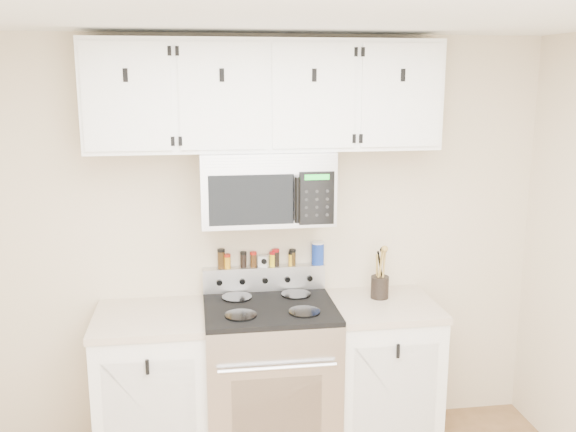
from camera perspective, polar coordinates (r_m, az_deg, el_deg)
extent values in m
cube|color=beige|center=(3.99, -2.22, -2.29)|extent=(3.50, 0.01, 2.50)
cube|color=white|center=(2.14, 2.89, 18.66)|extent=(3.50, 3.50, 0.01)
cube|color=#B7B7BA|center=(3.97, -1.60, -14.57)|extent=(0.76, 0.65, 0.92)
cube|color=black|center=(3.70, -0.99, -16.90)|extent=(0.50, 0.02, 0.40)
cube|color=black|center=(3.78, -1.64, -8.14)|extent=(0.76, 0.65, 0.03)
cube|color=#B7B7BA|center=(4.02, -2.14, -5.52)|extent=(0.76, 0.08, 0.15)
cylinder|color=black|center=(3.62, -4.22, -8.79)|extent=(0.18, 0.18, 0.01)
cylinder|color=black|center=(3.66, 1.47, -8.51)|extent=(0.18, 0.18, 0.01)
cylinder|color=black|center=(3.90, -4.56, -7.21)|extent=(0.18, 0.18, 0.01)
cylinder|color=black|center=(3.94, 0.71, -6.97)|extent=(0.18, 0.18, 0.01)
cube|color=white|center=(3.99, -11.88, -15.03)|extent=(0.62, 0.60, 0.88)
cube|color=#BEA991|center=(3.80, -12.19, -8.86)|extent=(0.64, 0.62, 0.04)
cube|color=white|center=(4.13, 8.19, -13.88)|extent=(0.62, 0.60, 0.88)
cube|color=#BEA991|center=(3.95, 8.40, -7.89)|extent=(0.64, 0.62, 0.04)
cube|color=#9E9EA3|center=(3.73, -1.96, 2.65)|extent=(0.76, 0.38, 0.42)
cube|color=#B7B7BA|center=(3.51, -1.61, 4.85)|extent=(0.73, 0.01, 0.08)
cube|color=black|center=(3.53, -3.27, 1.43)|extent=(0.47, 0.01, 0.28)
cube|color=black|center=(3.58, 2.56, 1.59)|extent=(0.20, 0.01, 0.30)
cylinder|color=black|center=(3.53, 0.84, 1.43)|extent=(0.03, 0.03, 0.26)
cube|color=white|center=(3.70, -2.06, 10.68)|extent=(2.00, 0.33, 0.62)
cube|color=white|center=(3.52, -14.15, 10.23)|extent=(0.46, 0.01, 0.57)
cube|color=black|center=(3.51, -14.26, 12.04)|extent=(0.02, 0.01, 0.07)
cube|color=white|center=(3.51, -5.87, 10.53)|extent=(0.46, 0.01, 0.57)
cube|color=black|center=(3.50, -5.91, 12.35)|extent=(0.03, 0.01, 0.07)
cube|color=white|center=(3.57, 2.31, 10.61)|extent=(0.46, 0.01, 0.57)
cube|color=black|center=(3.56, 2.35, 12.40)|extent=(0.03, 0.01, 0.07)
cube|color=white|center=(3.69, 10.08, 10.50)|extent=(0.46, 0.01, 0.57)
cube|color=black|center=(3.69, 10.19, 12.22)|extent=(0.02, 0.01, 0.07)
cylinder|color=black|center=(4.00, 8.15, -6.28)|extent=(0.11, 0.11, 0.14)
cylinder|color=olive|center=(3.97, 8.20, -4.84)|extent=(0.01, 0.01, 0.26)
cylinder|color=olive|center=(3.96, 8.50, -4.73)|extent=(0.01, 0.01, 0.27)
cylinder|color=olive|center=(3.97, 7.91, -4.94)|extent=(0.01, 0.01, 0.24)
cylinder|color=black|center=(3.99, 8.25, -4.82)|extent=(0.01, 0.01, 0.25)
cylinder|color=olive|center=(3.95, 8.15, -4.86)|extent=(0.01, 0.01, 0.27)
cube|color=silver|center=(3.99, -2.18, -4.02)|extent=(0.07, 0.07, 0.07)
cylinder|color=#153397|center=(4.03, 2.67, -3.38)|extent=(0.08, 0.08, 0.13)
cylinder|color=white|center=(4.01, 2.68, -2.40)|extent=(0.08, 0.08, 0.01)
cylinder|color=#3B260E|center=(3.96, -5.95, -3.91)|extent=(0.04, 0.04, 0.11)
cylinder|color=black|center=(3.95, -5.97, -3.07)|extent=(0.05, 0.05, 0.02)
cylinder|color=orange|center=(3.97, -5.43, -4.13)|extent=(0.04, 0.04, 0.07)
cylinder|color=#A61D0C|center=(3.96, -5.44, -3.52)|extent=(0.04, 0.04, 0.02)
cylinder|color=black|center=(3.97, -3.98, -3.99)|extent=(0.04, 0.04, 0.08)
cylinder|color=black|center=(3.96, -3.99, -3.30)|extent=(0.04, 0.04, 0.02)
cylinder|color=#41260F|center=(3.98, -3.09, -3.98)|extent=(0.04, 0.04, 0.08)
cylinder|color=#AE150D|center=(3.96, -3.10, -3.32)|extent=(0.04, 0.04, 0.02)
cylinder|color=yellow|center=(3.99, -1.35, -3.94)|extent=(0.04, 0.04, 0.08)
cylinder|color=#9F0C11|center=(3.98, -1.35, -3.31)|extent=(0.04, 0.04, 0.02)
cylinder|color=black|center=(3.99, -1.09, -3.82)|extent=(0.04, 0.04, 0.09)
cylinder|color=#AB0D12|center=(3.98, -1.10, -3.08)|extent=(0.04, 0.04, 0.02)
cylinder|color=gold|center=(4.01, 0.30, -3.91)|extent=(0.04, 0.04, 0.07)
cylinder|color=black|center=(3.99, 0.30, -3.31)|extent=(0.04, 0.04, 0.02)
cylinder|color=#3F2C0F|center=(4.01, 0.40, -3.81)|extent=(0.04, 0.04, 0.09)
cylinder|color=black|center=(3.99, 0.40, -3.11)|extent=(0.04, 0.04, 0.02)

